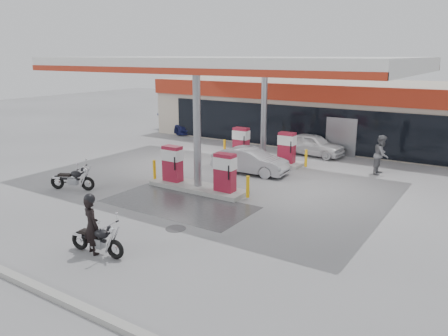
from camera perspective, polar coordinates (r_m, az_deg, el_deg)
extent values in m
plane|color=gray|center=(17.62, -7.27, -4.43)|extent=(90.00, 90.00, 0.00)
cube|color=#4C4C4F|center=(17.32, -6.00, -4.73)|extent=(6.00, 3.00, 0.00)
cylinder|color=#38383A|center=(14.98, -6.33, -7.87)|extent=(0.70, 0.70, 0.01)
cube|color=gray|center=(13.47, -27.23, -11.84)|extent=(28.00, 0.25, 0.15)
cube|color=beige|center=(30.86, 12.23, 7.35)|extent=(22.00, 8.00, 4.00)
cube|color=black|center=(27.25, 9.10, 5.30)|extent=(18.00, 0.10, 2.60)
cube|color=#A42814|center=(26.94, 9.22, 9.70)|extent=(22.00, 0.25, 1.00)
cube|color=navy|center=(24.90, 24.19, 8.24)|extent=(3.50, 0.12, 0.80)
cube|color=gray|center=(26.21, 15.04, 3.96)|extent=(1.80, 0.14, 2.20)
cube|color=silver|center=(20.73, 1.41, 13.46)|extent=(16.00, 10.00, 0.60)
cube|color=#A42814|center=(16.72, -7.73, 12.45)|extent=(16.00, 0.12, 0.24)
cube|color=#A42814|center=(25.08, 7.51, 13.12)|extent=(16.00, 0.12, 0.24)
cylinder|color=gray|center=(18.50, -3.53, 4.86)|extent=(0.32, 0.32, 5.00)
cylinder|color=gray|center=(23.54, 5.23, 6.91)|extent=(0.32, 0.32, 5.00)
cube|color=#9E9E99|center=(19.08, -3.42, -2.56)|extent=(4.50, 1.30, 0.18)
cube|color=maroon|center=(19.68, -6.74, 0.59)|extent=(0.85, 0.48, 1.60)
cube|color=maroon|center=(18.07, 0.12, -0.58)|extent=(0.85, 0.48, 1.60)
cube|color=silver|center=(19.59, -6.78, 1.72)|extent=(0.88, 0.52, 0.50)
cube|color=silver|center=(17.97, 0.12, 0.66)|extent=(0.88, 0.52, 0.50)
cylinder|color=#F7B20D|center=(20.49, -9.08, -0.21)|extent=(0.14, 0.14, 0.90)
cylinder|color=#F7B20D|center=(17.64, 3.13, -2.46)|extent=(0.14, 0.14, 0.90)
cube|color=#9E9E99|center=(24.00, 5.09, 0.99)|extent=(4.50, 1.30, 0.18)
cube|color=maroon|center=(24.48, 2.24, 3.44)|extent=(0.85, 0.48, 1.60)
cube|color=maroon|center=(23.20, 8.20, 2.68)|extent=(0.85, 0.48, 1.60)
cube|color=silver|center=(24.40, 2.25, 4.36)|extent=(0.88, 0.52, 0.50)
cube|color=silver|center=(23.12, 8.23, 3.65)|extent=(0.88, 0.52, 0.50)
cylinder|color=#F7B20D|center=(25.13, 0.08, 2.72)|extent=(0.14, 0.14, 0.90)
cylinder|color=#F7B20D|center=(22.87, 10.66, 1.27)|extent=(0.14, 0.14, 0.90)
torus|color=black|center=(13.10, -14.01, -10.26)|extent=(0.60, 0.20, 0.59)
torus|color=black|center=(13.97, -18.31, -8.98)|extent=(0.60, 0.20, 0.59)
cube|color=gray|center=(13.47, -16.13, -9.34)|extent=(0.42, 0.28, 0.30)
cube|color=black|center=(13.52, -16.63, -8.82)|extent=(0.89, 0.19, 0.08)
ellipsoid|color=black|center=(13.25, -15.75, -8.23)|extent=(0.58, 0.37, 0.28)
cube|color=black|center=(13.59, -17.29, -8.03)|extent=(0.56, 0.29, 0.10)
cylinder|color=silver|center=(12.95, -14.87, -7.30)|extent=(0.12, 0.75, 0.04)
sphere|color=silver|center=(12.92, -14.44, -7.88)|extent=(0.18, 0.18, 0.18)
cylinder|color=silver|center=(13.91, -17.23, -9.07)|extent=(0.89, 0.17, 0.08)
imported|color=black|center=(13.41, -16.91, -7.21)|extent=(0.73, 0.58, 1.74)
torus|color=black|center=(19.74, -17.36, -1.97)|extent=(0.62, 0.38, 0.62)
torus|color=black|center=(20.41, -20.92, -1.74)|extent=(0.62, 0.38, 0.62)
cube|color=gray|center=(20.02, -19.09, -1.64)|extent=(0.47, 0.39, 0.31)
cube|color=black|center=(20.07, -19.50, -1.33)|extent=(0.89, 0.47, 0.08)
ellipsoid|color=black|center=(19.87, -18.77, -0.75)|extent=(0.66, 0.53, 0.29)
cube|color=black|center=(20.12, -20.05, -0.85)|extent=(0.62, 0.45, 0.10)
cylinder|color=silver|center=(19.65, -18.05, 0.07)|extent=(0.35, 0.73, 0.04)
sphere|color=silver|center=(19.62, -17.71, -0.29)|extent=(0.18, 0.18, 0.18)
cylinder|color=silver|center=(20.41, -20.15, -1.72)|extent=(0.88, 0.45, 0.08)
imported|color=white|center=(25.98, 11.52, 3.02)|extent=(3.85, 1.87, 1.27)
imported|color=slate|center=(22.69, 19.87, 1.65)|extent=(0.74, 0.94, 1.93)
imported|color=#9A9BA1|center=(21.56, 3.44, 0.94)|extent=(3.89, 1.54, 1.26)
imported|color=navy|center=(33.54, -5.97, 5.80)|extent=(4.71, 3.39, 1.27)
imported|color=#A9ADB1|center=(27.87, 19.24, 3.17)|extent=(4.46, 2.58, 1.17)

